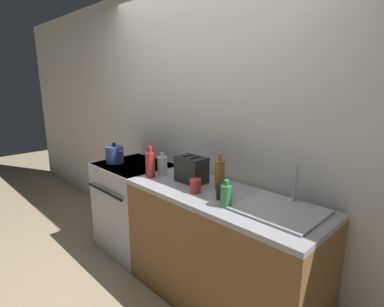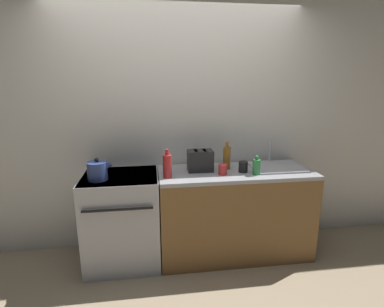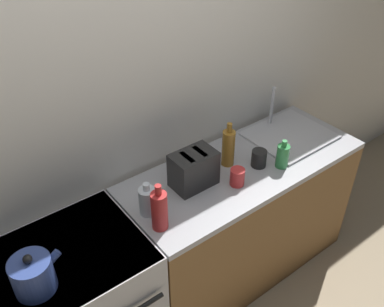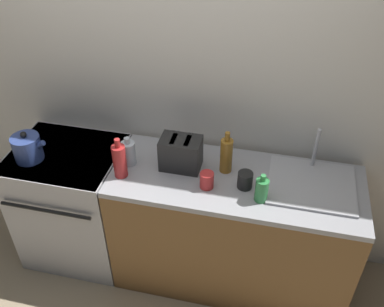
% 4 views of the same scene
% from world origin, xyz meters
% --- Properties ---
extents(wall_back, '(8.00, 0.05, 2.60)m').
position_xyz_m(wall_back, '(0.00, 0.66, 1.30)').
color(wall_back, silver).
rests_on(wall_back, ground_plane).
extents(counter_block, '(1.53, 0.60, 0.90)m').
position_xyz_m(counter_block, '(0.54, 0.30, 0.45)').
color(counter_block, brown).
rests_on(counter_block, ground_plane).
extents(kettle, '(0.22, 0.18, 0.20)m').
position_xyz_m(kettle, '(-0.76, 0.21, 0.99)').
color(kettle, '#33478C').
rests_on(kettle, stove).
extents(toaster, '(0.25, 0.16, 0.21)m').
position_xyz_m(toaster, '(0.19, 0.34, 1.01)').
color(toaster, black).
rests_on(toaster, counter_block).
extents(sink_tray, '(0.50, 0.44, 0.28)m').
position_xyz_m(sink_tray, '(0.98, 0.35, 0.92)').
color(sink_tray, '#B7B7BC').
rests_on(sink_tray, counter_block).
extents(bottle_amber, '(0.07, 0.07, 0.28)m').
position_xyz_m(bottle_amber, '(0.46, 0.37, 1.02)').
color(bottle_amber, '#9E6B23').
rests_on(bottle_amber, counter_block).
extents(bottle_clear, '(0.09, 0.09, 0.19)m').
position_xyz_m(bottle_clear, '(-0.13, 0.31, 0.98)').
color(bottle_clear, silver).
rests_on(bottle_clear, counter_block).
extents(bottle_red, '(0.08, 0.08, 0.27)m').
position_xyz_m(bottle_red, '(-0.14, 0.18, 1.02)').
color(bottle_red, '#B72828').
rests_on(bottle_red, counter_block).
extents(bottle_green, '(0.07, 0.07, 0.18)m').
position_xyz_m(bottle_green, '(0.70, 0.16, 0.98)').
color(bottle_green, '#338C47').
rests_on(bottle_green, counter_block).
extents(cup_black, '(0.09, 0.09, 0.10)m').
position_xyz_m(cup_black, '(0.60, 0.25, 0.96)').
color(cup_black, black).
rests_on(cup_black, counter_block).
extents(cup_red, '(0.08, 0.08, 0.10)m').
position_xyz_m(cup_red, '(0.38, 0.20, 0.95)').
color(cup_red, red).
rests_on(cup_red, counter_block).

